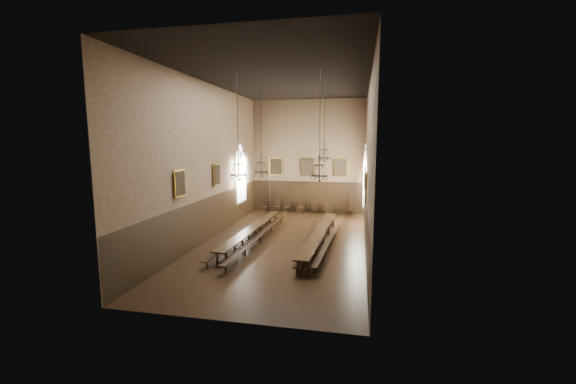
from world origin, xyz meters
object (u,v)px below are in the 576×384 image
(table_left, at_px, (253,234))
(chair_6, at_px, (338,211))
(bench_left_inner, at_px, (260,237))
(chair_4, at_px, (314,210))
(table_right, at_px, (319,238))
(bench_right_outer, at_px, (330,240))
(chandelier_back_left, at_px, (261,167))
(bench_right_inner, at_px, (308,241))
(chandelier_front_left, at_px, (239,168))
(chair_5, at_px, (325,211))
(bench_left_outer, at_px, (242,236))
(chair_7, at_px, (350,212))
(chair_1, at_px, (277,209))
(chandelier_back_right, at_px, (324,152))
(chair_3, at_px, (301,210))
(chandelier_front_right, at_px, (319,169))
(chair_2, at_px, (287,209))
(chair_0, at_px, (264,208))

(table_left, relative_size, chair_6, 9.94)
(bench_left_inner, distance_m, chair_4, 8.91)
(table_right, distance_m, bench_right_outer, 0.62)
(chandelier_back_left, bearing_deg, bench_left_inner, -76.77)
(bench_right_inner, bearing_deg, chandelier_front_left, -146.72)
(bench_left_inner, bearing_deg, chair_5, 71.82)
(bench_left_outer, xyz_separation_m, chair_4, (3.13, 8.60, 0.00))
(table_left, distance_m, chair_7, 9.90)
(table_left, relative_size, bench_right_outer, 0.99)
(table_right, xyz_separation_m, chair_1, (-4.44, 8.64, -0.09))
(bench_left_outer, bearing_deg, bench_right_inner, -2.22)
(bench_left_inner, bearing_deg, chair_1, 96.98)
(chair_4, distance_m, chandelier_back_right, 7.70)
(chandelier_back_left, xyz_separation_m, chandelier_front_left, (0.11, -4.52, 0.24))
(bench_left_outer, relative_size, chandelier_back_left, 1.89)
(chair_3, xyz_separation_m, chair_6, (2.98, 0.05, -0.01))
(chair_3, bearing_deg, chair_7, 7.16)
(chandelier_front_right, bearing_deg, chair_3, 103.95)
(chandelier_front_left, bearing_deg, chair_2, 88.81)
(chair_5, xyz_separation_m, chandelier_front_right, (0.70, -10.76, 4.14))
(chandelier_front_left, bearing_deg, bench_right_inner, 33.28)
(bench_right_inner, bearing_deg, bench_left_inner, 178.73)
(bench_right_inner, xyz_separation_m, chandelier_front_left, (-3.21, -2.11, 4.11))
(chair_3, bearing_deg, chandelier_back_left, -96.95)
(bench_left_inner, height_order, chair_4, chair_4)
(table_right, height_order, chandelier_front_right, chandelier_front_right)
(chair_7, relative_size, chandelier_front_right, 0.18)
(chair_3, bearing_deg, chandelier_front_right, -69.85)
(chair_0, bearing_deg, bench_left_outer, -70.40)
(chair_6, bearing_deg, chair_1, 179.84)
(bench_left_outer, bearing_deg, chair_4, 69.98)
(chair_1, distance_m, chandelier_back_left, 7.48)
(table_right, height_order, chair_7, chair_7)
(table_right, height_order, bench_right_inner, table_right)
(chair_6, bearing_deg, chair_7, 1.76)
(chair_6, xyz_separation_m, chandelier_back_right, (-0.58, -5.91, 4.75))
(table_left, height_order, bench_right_inner, table_left)
(chair_4, relative_size, chandelier_front_right, 0.19)
(chair_0, relative_size, chair_1, 0.91)
(chair_3, height_order, chandelier_back_right, chandelier_back_right)
(table_right, relative_size, chair_4, 10.33)
(chair_2, bearing_deg, chandelier_front_right, -68.62)
(table_right, distance_m, chair_6, 8.58)
(table_left, bearing_deg, chair_4, 72.86)
(chandelier_front_left, bearing_deg, chandelier_front_right, 1.84)
(bench_left_inner, height_order, chair_3, chair_3)
(bench_left_inner, bearing_deg, chandelier_back_right, 39.87)
(table_left, bearing_deg, chair_7, 56.94)
(bench_right_outer, height_order, chandelier_back_left, chandelier_back_left)
(chair_3, height_order, chair_5, chair_3)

